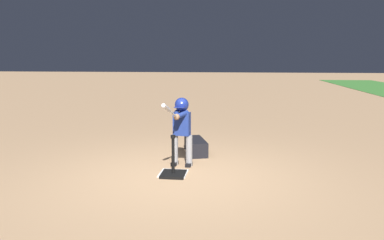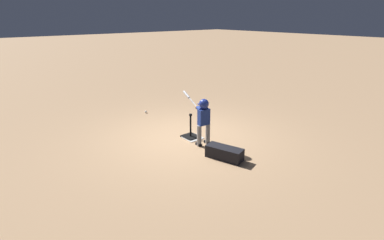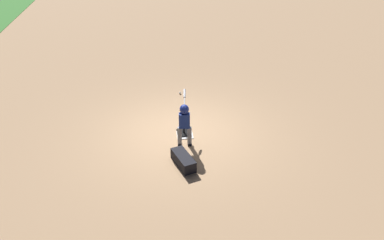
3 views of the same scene
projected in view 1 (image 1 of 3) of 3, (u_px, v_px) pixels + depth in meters
ground_plane at (179, 177)px, 5.86m from camera, size 90.00×90.00×0.00m
home_plate at (173, 173)px, 6.04m from camera, size 0.45×0.45×0.02m
batting_tee at (173, 170)px, 5.95m from camera, size 0.42×0.38×0.66m
batter_child at (181, 123)px, 6.36m from camera, size 1.08×0.38×1.20m
equipment_bag at (196, 146)px, 7.33m from camera, size 0.90×0.56×0.28m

